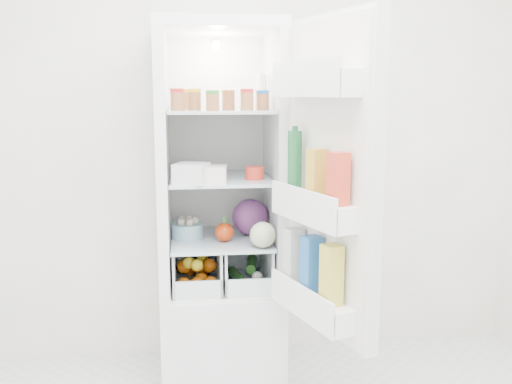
{
  "coord_description": "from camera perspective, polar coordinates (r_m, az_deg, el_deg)",
  "views": [
    {
      "loc": [
        -0.37,
        -1.6,
        1.46
      ],
      "look_at": [
        -0.05,
        0.95,
        1.02
      ],
      "focal_mm": 40.0,
      "sensor_mm": 36.0,
      "label": 1
    }
  ],
  "objects": [
    {
      "name": "room_walls",
      "position": [
        1.65,
        5.98,
        14.24
      ],
      "size": [
        3.02,
        3.02,
        2.61
      ],
      "color": "silver",
      "rests_on": "ground"
    },
    {
      "name": "refrigerator",
      "position": [
        2.96,
        -3.61,
        -5.84
      ],
      "size": [
        0.6,
        0.6,
        1.8
      ],
      "color": "white",
      "rests_on": "ground"
    },
    {
      "name": "shelf_low",
      "position": [
        2.88,
        -3.55,
        -4.74
      ],
      "size": [
        0.49,
        0.53,
        0.01
      ],
      "primitive_type": "cube",
      "color": "#B0C3CE",
      "rests_on": "refrigerator"
    },
    {
      "name": "shelf_mid",
      "position": [
        2.82,
        -3.62,
        1.37
      ],
      "size": [
        0.49,
        0.53,
        0.02
      ],
      "primitive_type": "cube",
      "color": "#B0C3CE",
      "rests_on": "refrigerator"
    },
    {
      "name": "shelf_top",
      "position": [
        2.79,
        -3.69,
        8.08
      ],
      "size": [
        0.49,
        0.53,
        0.02
      ],
      "primitive_type": "cube",
      "color": "#B0C3CE",
      "rests_on": "refrigerator"
    },
    {
      "name": "crisper_left",
      "position": [
        2.92,
        -5.95,
        -7.27
      ],
      "size": [
        0.23,
        0.46,
        0.22
      ],
      "primitive_type": null,
      "color": "silver",
      "rests_on": "refrigerator"
    },
    {
      "name": "crisper_right",
      "position": [
        2.93,
        -1.11,
        -7.13
      ],
      "size": [
        0.23,
        0.46,
        0.22
      ],
      "primitive_type": null,
      "color": "silver",
      "rests_on": "refrigerator"
    },
    {
      "name": "condiment_jars",
      "position": [
        2.71,
        -4.08,
        9.08
      ],
      "size": [
        0.46,
        0.32,
        0.08
      ],
      "color": "#B21919",
      "rests_on": "shelf_top"
    },
    {
      "name": "squeeze_bottle",
      "position": [
        2.86,
        0.57,
        10.0
      ],
      "size": [
        0.06,
        0.06,
        0.17
      ],
      "primitive_type": "cylinder",
      "rotation": [
        0.0,
        0.0,
        -0.18
      ],
      "color": "white",
      "rests_on": "shelf_top"
    },
    {
      "name": "tub_white",
      "position": [
        2.63,
        -6.48,
        1.87
      ],
      "size": [
        0.18,
        0.18,
        0.09
      ],
      "primitive_type": "cube",
      "rotation": [
        0.0,
        0.0,
        -0.34
      ],
      "color": "silver",
      "rests_on": "shelf_mid"
    },
    {
      "name": "tub_cream",
      "position": [
        2.65,
        -4.37,
        1.8
      ],
      "size": [
        0.14,
        0.14,
        0.08
      ],
      "primitive_type": "cube",
      "rotation": [
        0.0,
        0.0,
        -0.12
      ],
      "color": "silver",
      "rests_on": "shelf_mid"
    },
    {
      "name": "tin_red",
      "position": [
        2.74,
        -0.14,
        1.92
      ],
      "size": [
        0.11,
        0.11,
        0.06
      ],
      "primitive_type": "cylinder",
      "rotation": [
        0.0,
        0.0,
        0.2
      ],
      "color": "red",
      "rests_on": "shelf_mid"
    },
    {
      "name": "foil_tray",
      "position": [
        2.98,
        -6.49,
        2.35
      ],
      "size": [
        0.19,
        0.15,
        0.04
      ],
      "primitive_type": "cube",
      "rotation": [
        0.0,
        0.0,
        -0.11
      ],
      "color": "silver",
      "rests_on": "shelf_mid"
    },
    {
      "name": "red_cabbage",
      "position": [
        2.92,
        -0.59,
        -2.52
      ],
      "size": [
        0.19,
        0.19,
        0.19
      ],
      "primitive_type": "sphere",
      "color": "#561D4F",
      "rests_on": "shelf_low"
    },
    {
      "name": "bell_pepper",
      "position": [
        2.8,
        -3.18,
        -4.04
      ],
      "size": [
        0.09,
        0.09,
        0.09
      ],
      "primitive_type": "sphere",
      "color": "#BD310B",
      "rests_on": "shelf_low"
    },
    {
      "name": "mushroom_bowl",
      "position": [
        2.88,
        -6.86,
        -3.87
      ],
      "size": [
        0.19,
        0.19,
        0.08
      ],
      "primitive_type": "cylinder",
      "rotation": [
        0.0,
        0.0,
        0.24
      ],
      "color": "#85B6C7",
      "rests_on": "shelf_low"
    },
    {
      "name": "salad_bag",
      "position": [
        2.68,
        0.67,
        -4.31
      ],
      "size": [
        0.12,
        0.12,
        0.12
      ],
      "primitive_type": "sphere",
      "color": "#ABBB8C",
      "rests_on": "shelf_low"
    },
    {
      "name": "citrus_pile",
      "position": [
        2.9,
        -5.88,
        -7.95
      ],
      "size": [
        0.2,
        0.31,
        0.16
      ],
      "color": "orange",
      "rests_on": "refrigerator"
    },
    {
      "name": "veg_pile",
      "position": [
        2.94,
        -1.01,
        -8.02
      ],
      "size": [
        0.16,
        0.3,
        0.1
      ],
      "color": "#1F4B19",
      "rests_on": "refrigerator"
    },
    {
      "name": "fridge_door",
      "position": [
        2.33,
        6.99,
        0.6
      ],
      "size": [
        0.33,
        0.59,
        1.3
      ],
      "rotation": [
        0.0,
        0.0,
        1.89
      ],
      "color": "white",
      "rests_on": "refrigerator"
    }
  ]
}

